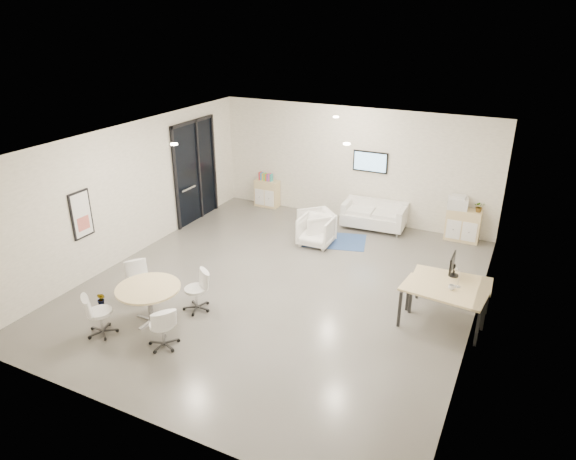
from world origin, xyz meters
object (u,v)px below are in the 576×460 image
Objects in this scene: loveseat at (374,216)px; round_table at (148,291)px; armchair_right at (316,229)px; sideboard_left at (267,193)px; armchair_left at (316,224)px; desk_front at (443,294)px; sideboard_right at (463,225)px; desk_rear at (451,283)px.

loveseat is 6.89m from round_table.
armchair_right is at bearing -123.02° from loveseat.
sideboard_left is 2.84m from armchair_left.
sideboard_left is 0.52× the size of desk_front.
sideboard_left is at bearing 139.78° from armchair_right.
armchair_left is (2.33, -1.62, 0.01)m from sideboard_left.
desk_front is (2.60, -4.17, 0.36)m from loveseat.
sideboard_left is at bearing 179.83° from sideboard_right.
round_table is at bearing -149.93° from desk_front.
armchair_left is at bearing -34.69° from sideboard_left.
armchair_left is 5.20m from round_table.
desk_front reaches higher than round_table.
sideboard_left is at bearing 150.22° from desk_front.
sideboard_right is 0.57× the size of desk_rear.
round_table is (-2.45, -6.43, 0.31)m from loveseat.
loveseat is (-2.33, -0.20, -0.08)m from sideboard_right.
armchair_left reaches higher than sideboard_left.
armchair_left reaches higher than loveseat.
sideboard_left is 0.98× the size of armchair_right.
sideboard_right is 2.34m from loveseat.
desk_rear is at bearing -84.95° from sideboard_right.
armchair_left is at bearing 111.72° from armchair_right.
armchair_left is 0.53× the size of desk_front.
desk_front is at bearing 8.67° from armchair_left.
round_table is at bearing -81.22° from sideboard_left.
loveseat is at bearing 58.32° from armchair_right.
desk_front is at bearing -61.33° from loveseat.
sideboard_left is 7.50m from desk_front.
sideboard_right reaches higher than armchair_left.
armchair_right reaches higher than round_table.
sideboard_left is 3.49m from loveseat.
sideboard_right is 3.85m from armchair_right.
sideboard_right reaches higher than loveseat.
desk_front is (3.60, -2.43, 0.29)m from armchair_right.
sideboard_left is 0.98× the size of armchair_left.
sideboard_right is at bearing 54.20° from round_table.
armchair_left is at bearing -132.55° from loveseat.
sideboard_right is 0.70× the size of round_table.
armchair_right reaches higher than sideboard_left.
sideboard_left reaches higher than desk_front.
sideboard_right reaches higher than round_table.
sideboard_right reaches higher than desk_front.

